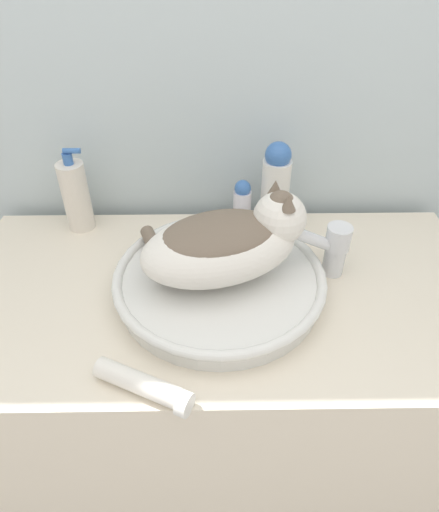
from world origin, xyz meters
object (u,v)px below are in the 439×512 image
deodorant_stick (242,204)px  soap_pump_bottle (76,196)px  faucet (332,247)px  lotion_bottle_white (276,186)px  cat (227,241)px  cream_tube (144,385)px

deodorant_stick → soap_pump_bottle: soap_pump_bottle is taller
faucet → lotion_bottle_white: bearing=-74.9°
cat → deodorant_stick: bearing=61.1°
faucet → soap_pump_bottle: bearing=-31.4°
faucet → cream_tube: size_ratio=0.78×
cream_tube → lotion_bottle_white: bearing=61.6°
cat → deodorant_stick: 0.24m
faucet → deodorant_stick: bearing=-59.7°
deodorant_stick → lotion_bottle_white: size_ratio=0.57×
lotion_bottle_white → soap_pump_bottle: (-0.46, -0.00, -0.02)m
lotion_bottle_white → deodorant_stick: bearing=180.0°
deodorant_stick → cream_tube: 0.50m
cat → cream_tube: bearing=-138.1°
cream_tube → cat: bearing=60.3°
deodorant_stick → soap_pump_bottle: 0.38m
lotion_bottle_white → soap_pump_bottle: 0.46m
lotion_bottle_white → cream_tube: 0.54m
cat → soap_pump_bottle: (-0.34, 0.23, -0.04)m
lotion_bottle_white → soap_pump_bottle: bearing=-180.0°
lotion_bottle_white → cat: bearing=-117.1°
lotion_bottle_white → soap_pump_bottle: size_ratio=1.05×
soap_pump_bottle → deodorant_stick: bearing=0.0°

